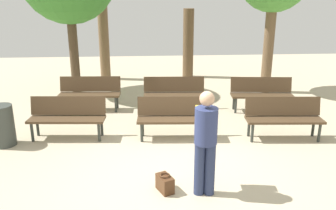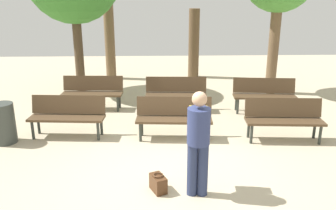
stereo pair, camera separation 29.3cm
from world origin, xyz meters
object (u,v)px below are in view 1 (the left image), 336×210
trash_bin (2,126)px  bench_r0_c2 (284,115)px  bench_r1_c2 (262,92)px  tree_0 (188,43)px  bench_r0_c0 (67,115)px  bench_r1_c0 (90,91)px  visitor_with_backpack (205,137)px  tree_3 (104,42)px  bench_r0_c1 (175,115)px  bench_r1_c1 (174,92)px  handbag (165,183)px

trash_bin → bench_r0_c2: bearing=-0.4°
bench_r1_c2 → trash_bin: (-5.96, -1.81, -0.08)m
bench_r0_c2 → bench_r1_c2: size_ratio=0.99×
tree_0 → bench_r0_c0: bearing=-120.7°
tree_0 → bench_r1_c0: bearing=-130.0°
tree_0 → visitor_with_backpack: tree_0 is taller
tree_0 → tree_3: bearing=-177.8°
bench_r1_c0 → tree_0: bearing=53.2°
bench_r0_c0 → bench_r0_c1: 2.29m
bench_r1_c0 → bench_r1_c1: bearing=-2.0°
bench_r1_c0 → trash_bin: bench_r1_c0 is taller
bench_r1_c1 → bench_r1_c2: size_ratio=0.99×
bench_r0_c0 → bench_r1_c2: size_ratio=1.00×
bench_r0_c1 → tree_3: 6.04m
tree_3 → trash_bin: tree_3 is taller
bench_r0_c1 → tree_0: 5.89m
bench_r1_c0 → handbag: size_ratio=4.44×
bench_r0_c1 → visitor_with_backpack: bearing=-80.3°
bench_r1_c0 → bench_r0_c1: bearing=-41.9°
handbag → bench_r0_c2: bearing=36.5°
bench_r0_c0 → bench_r1_c2: 4.95m
bench_r0_c2 → trash_bin: 5.82m
bench_r1_c1 → handbag: (-0.51, -4.03, -0.37)m
visitor_with_backpack → tree_0: bearing=-90.3°
bench_r1_c0 → bench_r1_c1: 2.23m
bench_r1_c2 → trash_bin: size_ratio=1.93×
bench_r0_c2 → bench_r1_c0: same height
bench_r1_c1 → tree_0: bearing=80.4°
bench_r0_c0 → tree_3: bearing=91.3°
bench_r1_c0 → bench_r1_c2: 4.53m
trash_bin → bench_r1_c1: bearing=28.8°
bench_r1_c0 → tree_0: (3.09, 3.68, 0.73)m
bench_r1_c2 → tree_0: 4.40m
bench_r0_c2 → visitor_with_backpack: bearing=-131.3°
tree_0 → tree_3: 3.03m
visitor_with_backpack → tree_3: bearing=-68.8°
tree_3 → bench_r1_c1: bearing=-60.2°
tree_0 → trash_bin: size_ratio=2.92×
bench_r1_c0 → bench_r1_c2: (4.51, -0.41, 0.00)m
bench_r0_c1 → handbag: bench_r0_c1 is taller
bench_r0_c0 → bench_r1_c1: same height
bench_r0_c1 → tree_3: size_ratio=0.61×
bench_r1_c0 → visitor_with_backpack: bearing=-58.6°
bench_r0_c2 → visitor_with_backpack: visitor_with_backpack is taller
bench_r0_c2 → trash_bin: bearing=-176.6°
tree_3 → trash_bin: bearing=-104.7°
bench_r0_c0 → tree_0: bearing=63.5°
bench_r1_c2 → visitor_with_backpack: bearing=-114.2°
bench_r0_c2 → bench_r1_c1: 2.98m
bench_r0_c2 → visitor_with_backpack: size_ratio=0.99×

